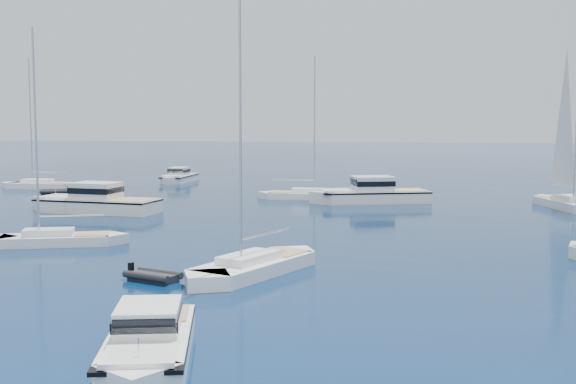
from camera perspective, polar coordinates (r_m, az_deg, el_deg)
name	(u,v)px	position (r m, az deg, el deg)	size (l,w,h in m)	color
ground	(141,298)	(34.08, -11.07, -7.87)	(400.00, 400.00, 0.00)	navy
motor_cruiser_near	(149,360)	(25.79, -10.46, -12.34)	(2.70, 8.83, 2.32)	white
motor_cruiser_centre	(94,212)	(64.95, -14.42, -1.48)	(3.71, 12.13, 3.18)	silver
motor_cruiser_distant	(370,203)	(70.15, 6.21, -0.80)	(3.64, 11.90, 3.12)	silver
motor_cruiser_horizon	(179,182)	(92.65, -8.26, 0.76)	(2.66, 8.69, 2.28)	silver
sailboat_fore	(254,274)	(38.53, -2.59, -6.19)	(2.79, 10.75, 15.80)	white
sailboat_mid_l	(55,245)	(49.10, -17.16, -3.84)	(2.45, 9.40, 13.83)	silver
sailboat_centre	(304,199)	(72.83, 1.24, -0.53)	(2.51, 9.67, 14.21)	white
sailboat_sails_r	(567,208)	(69.87, 20.29, -1.16)	(2.79, 10.74, 15.78)	silver
sailboat_far_l	(41,189)	(87.44, -18.12, 0.24)	(2.62, 10.07, 14.80)	white
tender_grey_near	(153,281)	(37.52, -10.15, -6.60)	(1.65, 2.86, 0.95)	black
tender_grey_far	(58,194)	(81.19, -16.95, -0.13)	(2.02, 3.69, 0.95)	black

